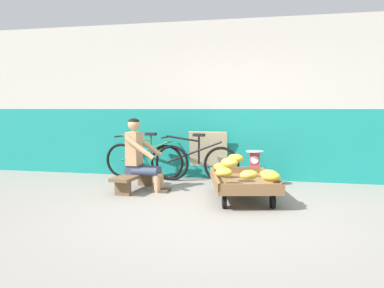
{
  "coord_description": "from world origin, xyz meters",
  "views": [
    {
      "loc": [
        0.73,
        -4.5,
        1.29
      ],
      "look_at": [
        -0.55,
        1.27,
        0.75
      ],
      "focal_mm": 36.25,
      "sensor_mm": 36.0,
      "label": 1
    }
  ],
  "objects_px": {
    "banana_cart": "(243,183)",
    "sign_board": "(209,155)",
    "weighing_scale": "(255,159)",
    "bicycle_far_left": "(193,162)",
    "plastic_crate": "(255,177)",
    "bicycle_near_left": "(146,160)",
    "vendor_seated": "(140,155)",
    "low_bench": "(135,178)",
    "shopping_bag": "(253,183)"
  },
  "relations": [
    {
      "from": "banana_cart",
      "to": "sign_board",
      "type": "distance_m",
      "value": 1.7
    },
    {
      "from": "weighing_scale",
      "to": "bicycle_far_left",
      "type": "xyz_separation_m",
      "value": [
        -1.09,
        0.2,
        -0.1
      ]
    },
    {
      "from": "weighing_scale",
      "to": "sign_board",
      "type": "xyz_separation_m",
      "value": [
        -0.87,
        0.54,
        -0.02
      ]
    },
    {
      "from": "weighing_scale",
      "to": "plastic_crate",
      "type": "bearing_deg",
      "value": 90.0
    },
    {
      "from": "bicycle_near_left",
      "to": "bicycle_far_left",
      "type": "xyz_separation_m",
      "value": [
        0.91,
        -0.06,
        0.0
      ]
    },
    {
      "from": "banana_cart",
      "to": "bicycle_near_left",
      "type": "xyz_separation_m",
      "value": [
        -1.89,
        1.23,
        0.11
      ]
    },
    {
      "from": "banana_cart",
      "to": "bicycle_far_left",
      "type": "bearing_deg",
      "value": 129.95
    },
    {
      "from": "banana_cart",
      "to": "bicycle_near_left",
      "type": "relative_size",
      "value": 0.97
    },
    {
      "from": "weighing_scale",
      "to": "banana_cart",
      "type": "bearing_deg",
      "value": -96.46
    },
    {
      "from": "vendor_seated",
      "to": "bicycle_near_left",
      "type": "relative_size",
      "value": 0.69
    },
    {
      "from": "bicycle_far_left",
      "to": "sign_board",
      "type": "height_order",
      "value": "sign_board"
    },
    {
      "from": "low_bench",
      "to": "banana_cart",
      "type": "bearing_deg",
      "value": -7.94
    },
    {
      "from": "bicycle_near_left",
      "to": "bicycle_far_left",
      "type": "bearing_deg",
      "value": -4.08
    },
    {
      "from": "weighing_scale",
      "to": "sign_board",
      "type": "distance_m",
      "value": 1.03
    },
    {
      "from": "low_bench",
      "to": "bicycle_near_left",
      "type": "height_order",
      "value": "bicycle_near_left"
    },
    {
      "from": "plastic_crate",
      "to": "shopping_bag",
      "type": "height_order",
      "value": "plastic_crate"
    },
    {
      "from": "weighing_scale",
      "to": "bicycle_far_left",
      "type": "relative_size",
      "value": 0.18
    },
    {
      "from": "banana_cart",
      "to": "vendor_seated",
      "type": "xyz_separation_m",
      "value": [
        -1.64,
        0.24,
        0.33
      ]
    },
    {
      "from": "bicycle_far_left",
      "to": "shopping_bag",
      "type": "bearing_deg",
      "value": -25.65
    },
    {
      "from": "vendor_seated",
      "to": "plastic_crate",
      "type": "distance_m",
      "value": 1.94
    },
    {
      "from": "vendor_seated",
      "to": "plastic_crate",
      "type": "height_order",
      "value": "vendor_seated"
    },
    {
      "from": "bicycle_near_left",
      "to": "banana_cart",
      "type": "bearing_deg",
      "value": -33.19
    },
    {
      "from": "bicycle_far_left",
      "to": "plastic_crate",
      "type": "bearing_deg",
      "value": -10.28
    },
    {
      "from": "banana_cart",
      "to": "low_bench",
      "type": "height_order",
      "value": "banana_cart"
    },
    {
      "from": "plastic_crate",
      "to": "bicycle_far_left",
      "type": "bearing_deg",
      "value": 169.72
    },
    {
      "from": "vendor_seated",
      "to": "weighing_scale",
      "type": "bearing_deg",
      "value": 22.61
    },
    {
      "from": "bicycle_near_left",
      "to": "vendor_seated",
      "type": "bearing_deg",
      "value": -76.06
    },
    {
      "from": "banana_cart",
      "to": "sign_board",
      "type": "xyz_separation_m",
      "value": [
        -0.76,
        1.51,
        0.2
      ]
    },
    {
      "from": "bicycle_near_left",
      "to": "sign_board",
      "type": "bearing_deg",
      "value": 13.87
    },
    {
      "from": "bicycle_near_left",
      "to": "weighing_scale",
      "type": "bearing_deg",
      "value": -7.52
    },
    {
      "from": "vendor_seated",
      "to": "bicycle_far_left",
      "type": "xyz_separation_m",
      "value": [
        0.66,
        0.93,
        -0.21
      ]
    },
    {
      "from": "plastic_crate",
      "to": "bicycle_far_left",
      "type": "height_order",
      "value": "bicycle_far_left"
    },
    {
      "from": "vendor_seated",
      "to": "bicycle_far_left",
      "type": "distance_m",
      "value": 1.16
    },
    {
      "from": "plastic_crate",
      "to": "bicycle_far_left",
      "type": "distance_m",
      "value": 1.13
    },
    {
      "from": "bicycle_near_left",
      "to": "shopping_bag",
      "type": "xyz_separation_m",
      "value": [
        1.98,
        -0.58,
        -0.23
      ]
    },
    {
      "from": "shopping_bag",
      "to": "weighing_scale",
      "type": "bearing_deg",
      "value": 87.89
    },
    {
      "from": "low_bench",
      "to": "plastic_crate",
      "type": "height_order",
      "value": "plastic_crate"
    },
    {
      "from": "low_bench",
      "to": "shopping_bag",
      "type": "xyz_separation_m",
      "value": [
        1.83,
        0.41,
        -0.08
      ]
    },
    {
      "from": "plastic_crate",
      "to": "bicycle_near_left",
      "type": "xyz_separation_m",
      "value": [
        -2.0,
        0.26,
        0.2
      ]
    },
    {
      "from": "bicycle_far_left",
      "to": "sign_board",
      "type": "distance_m",
      "value": 0.41
    },
    {
      "from": "vendor_seated",
      "to": "sign_board",
      "type": "height_order",
      "value": "vendor_seated"
    },
    {
      "from": "plastic_crate",
      "to": "weighing_scale",
      "type": "xyz_separation_m",
      "value": [
        0.0,
        -0.0,
        0.3
      ]
    },
    {
      "from": "low_bench",
      "to": "vendor_seated",
      "type": "height_order",
      "value": "vendor_seated"
    },
    {
      "from": "banana_cart",
      "to": "plastic_crate",
      "type": "height_order",
      "value": "banana_cart"
    },
    {
      "from": "plastic_crate",
      "to": "sign_board",
      "type": "relative_size",
      "value": 0.41
    },
    {
      "from": "banana_cart",
      "to": "bicycle_near_left",
      "type": "bearing_deg",
      "value": 146.81
    },
    {
      "from": "sign_board",
      "to": "plastic_crate",
      "type": "bearing_deg",
      "value": -31.65
    },
    {
      "from": "shopping_bag",
      "to": "bicycle_far_left",
      "type": "bearing_deg",
      "value": 154.35
    },
    {
      "from": "banana_cart",
      "to": "weighing_scale",
      "type": "relative_size",
      "value": 5.33
    },
    {
      "from": "vendor_seated",
      "to": "shopping_bag",
      "type": "bearing_deg",
      "value": 13.27
    }
  ]
}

